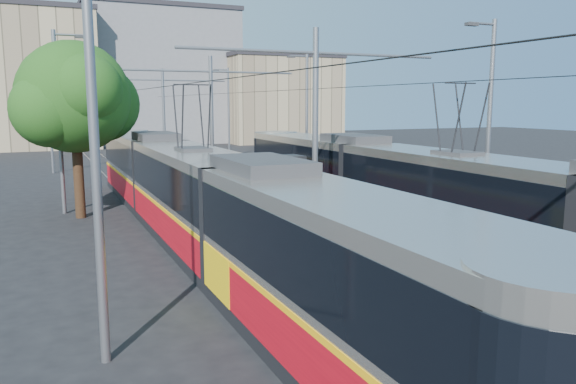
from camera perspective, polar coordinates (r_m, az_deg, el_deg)
name	(u,v)px	position (r m, az deg, el deg)	size (l,w,h in m)	color
ground	(483,335)	(13.04, 19.22, -13.53)	(160.00, 160.00, 0.00)	black
platform	(231,202)	(27.42, -5.82, -0.98)	(4.00, 50.00, 0.30)	gray
tactile_strip_left	(202,201)	(26.98, -8.75, -0.87)	(0.70, 50.00, 0.01)	gray
tactile_strip_right	(259,196)	(27.87, -2.99, -0.46)	(0.70, 50.00, 0.01)	gray
rails	(231,204)	(27.44, -5.81, -1.26)	(8.71, 70.00, 0.03)	gray
tram_left	(194,196)	(19.62, -9.50, -0.45)	(2.43, 31.97, 5.50)	black
tram_right	(455,200)	(18.63, 16.60, -0.74)	(2.43, 31.36, 5.50)	black
catenary	(250,112)	(24.32, -3.85, 8.14)	(9.20, 70.00, 7.00)	slate
street_lamps	(206,116)	(30.84, -8.30, 7.61)	(15.18, 38.22, 8.00)	slate
shelter	(293,184)	(22.85, 0.50, 0.77)	(0.77, 1.18, 2.51)	black
tree	(81,99)	(25.59, -20.25, 8.82)	(5.14, 4.75, 7.47)	#382314
building_left	(17,79)	(68.71, -25.86, 10.30)	(16.32, 12.24, 14.93)	tan
building_centre	(157,77)	(74.14, -13.14, 11.34)	(18.36, 14.28, 16.34)	slate
building_right	(278,99)	(72.47, -1.04, 9.46)	(14.28, 10.20, 10.87)	tan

